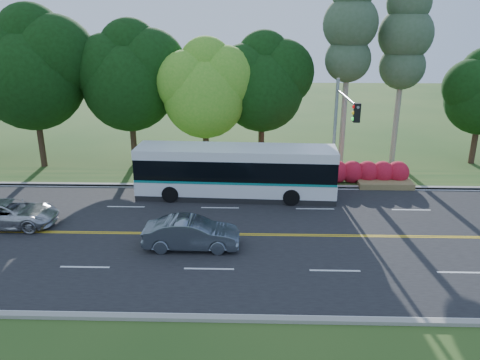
{
  "coord_description": "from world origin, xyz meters",
  "views": [
    {
      "loc": [
        1.37,
        -21.54,
        10.4
      ],
      "look_at": [
        0.71,
        2.0,
        2.25
      ],
      "focal_mm": 35.0,
      "sensor_mm": 36.0,
      "label": 1
    }
  ],
  "objects_px": {
    "traffic_signal": "(341,123)",
    "transit_bus": "(236,173)",
    "sedan": "(192,233)",
    "suv": "(9,214)"
  },
  "relations": [
    {
      "from": "traffic_signal",
      "to": "suv",
      "type": "xyz_separation_m",
      "value": [
        -17.9,
        -4.68,
        -3.96
      ]
    },
    {
      "from": "traffic_signal",
      "to": "suv",
      "type": "distance_m",
      "value": 18.92
    },
    {
      "from": "traffic_signal",
      "to": "sedan",
      "type": "xyz_separation_m",
      "value": [
        -7.99,
        -6.91,
        -3.91
      ]
    },
    {
      "from": "traffic_signal",
      "to": "transit_bus",
      "type": "bearing_deg",
      "value": -179.56
    },
    {
      "from": "traffic_signal",
      "to": "transit_bus",
      "type": "height_order",
      "value": "traffic_signal"
    },
    {
      "from": "transit_bus",
      "to": "suv",
      "type": "xyz_separation_m",
      "value": [
        -11.75,
        -4.63,
        -0.86
      ]
    },
    {
      "from": "sedan",
      "to": "suv",
      "type": "bearing_deg",
      "value": 77.15
    },
    {
      "from": "sedan",
      "to": "suv",
      "type": "relative_size",
      "value": 0.91
    },
    {
      "from": "sedan",
      "to": "suv",
      "type": "xyz_separation_m",
      "value": [
        -9.91,
        2.23,
        -0.06
      ]
    },
    {
      "from": "transit_bus",
      "to": "sedan",
      "type": "height_order",
      "value": "transit_bus"
    }
  ]
}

